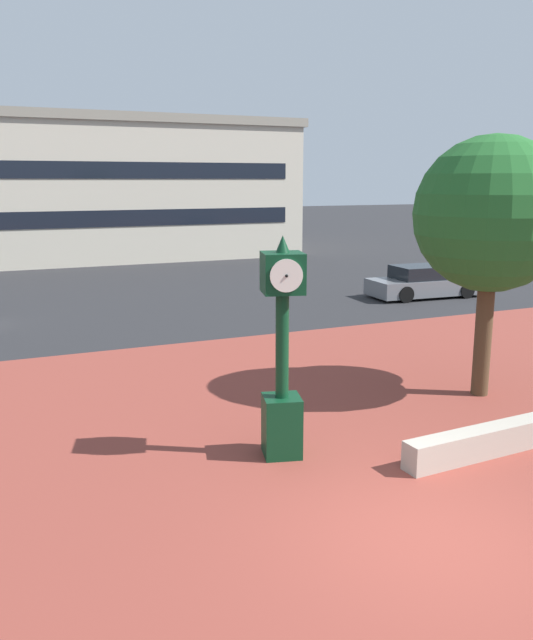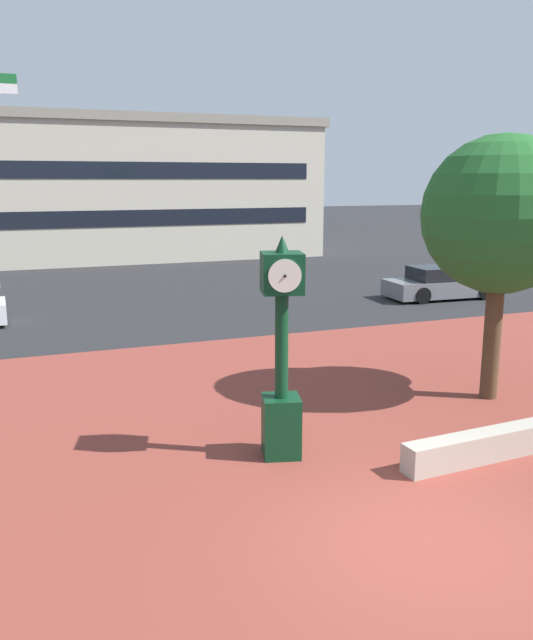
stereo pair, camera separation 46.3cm
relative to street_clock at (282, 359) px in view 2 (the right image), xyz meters
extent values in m
plane|color=#262628|center=(0.71, -3.20, -1.72)|extent=(200.00, 200.00, 0.00)
cube|color=brown|center=(0.71, 0.56, -1.72)|extent=(44.00, 15.50, 0.01)
cube|color=#ADA393|center=(3.15, -1.42, -1.47)|extent=(3.22, 0.58, 0.50)
cube|color=#0C381E|center=(0.00, 0.00, -1.20)|extent=(0.77, 0.77, 1.05)
cylinder|color=#0C381E|center=(0.00, 0.00, 0.22)|extent=(0.22, 0.22, 1.79)
cube|color=#0C381E|center=(0.00, 0.00, 1.45)|extent=(0.81, 0.81, 0.66)
cylinder|color=silver|center=(0.09, 0.33, 1.45)|extent=(0.52, 0.16, 0.53)
sphere|color=black|center=(0.09, 0.35, 1.45)|extent=(0.05, 0.05, 0.05)
cylinder|color=silver|center=(-0.09, -0.33, 1.45)|extent=(0.52, 0.16, 0.53)
sphere|color=black|center=(-0.09, -0.35, 1.45)|extent=(0.05, 0.05, 0.05)
cone|color=#0C381E|center=(0.00, 0.00, 1.92)|extent=(0.23, 0.23, 0.28)
cylinder|color=#4C3823|center=(5.38, 1.21, -0.36)|extent=(0.37, 0.37, 2.72)
sphere|color=#236028|center=(5.38, 1.21, 2.23)|extent=(3.27, 3.27, 3.27)
sphere|color=#236028|center=(6.20, 1.70, 1.90)|extent=(2.13, 2.13, 2.13)
cube|color=slate|center=(11.84, 11.82, -1.28)|extent=(4.64, 2.09, 0.64)
cube|color=black|center=(11.61, 11.83, -0.72)|extent=(2.18, 1.69, 0.56)
cylinder|color=black|center=(13.29, 12.59, -1.40)|extent=(0.65, 0.26, 0.64)
cylinder|color=black|center=(13.20, 10.88, -1.40)|extent=(0.65, 0.26, 0.64)
cylinder|color=black|center=(10.48, 12.75, -1.40)|extent=(0.65, 0.26, 0.64)
cylinder|color=black|center=(10.38, 11.04, -1.40)|extent=(0.65, 0.26, 0.64)
cube|color=#19662D|center=(-4.09, 20.95, 7.06)|extent=(1.34, 0.02, 0.40)
cube|color=white|center=(-4.09, 20.95, 6.65)|extent=(1.34, 0.02, 0.40)
cube|color=beige|center=(1.85, 34.45, 2.14)|extent=(23.91, 15.35, 7.74)
cube|color=gray|center=(1.85, 34.45, 6.26)|extent=(24.39, 15.66, 0.50)
cube|color=black|center=(1.85, 26.75, 0.86)|extent=(21.52, 0.04, 0.90)
cube|color=black|center=(1.85, 26.75, 3.43)|extent=(21.52, 0.04, 0.90)
camera|label=1|loc=(-4.45, -9.57, 2.93)|focal=36.69mm
camera|label=2|loc=(-4.02, -9.74, 2.93)|focal=36.69mm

